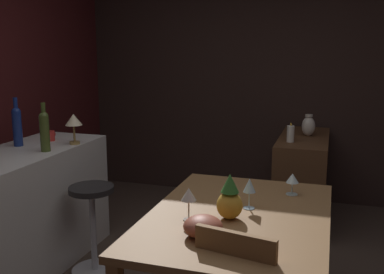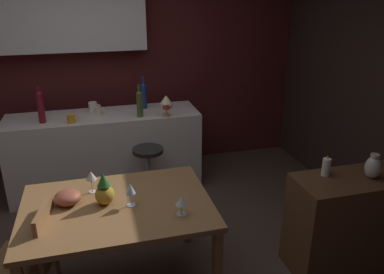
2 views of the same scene
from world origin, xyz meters
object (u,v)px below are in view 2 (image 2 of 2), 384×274
wine_glass_center (181,202)px  cup_red (166,106)px  dining_table (118,214)px  fruit_bowl (68,197)px  wine_bottle_cobalt (144,94)px  cup_cream (98,111)px  wine_bottle_olive (140,102)px  bar_stool (149,175)px  cup_white (93,107)px  chair_near_window (33,254)px  wine_glass_left (130,189)px  wine_glass_right (91,176)px  wine_bottle_ruby (40,105)px  cup_mustard (71,119)px  pillar_candle_tall (326,167)px  counter_lamp (166,101)px  sideboard_cabinet (356,221)px  vase_ceramic_ivory (373,167)px

wine_glass_center → cup_red: bearing=81.4°
wine_glass_center → cup_red: size_ratio=1.25×
dining_table → fruit_bowl: bearing=163.1°
wine_bottle_cobalt → cup_cream: 0.55m
wine_bottle_olive → bar_stool: bearing=-87.2°
cup_white → cup_red: 0.83m
cup_red → cup_white: bearing=169.4°
chair_near_window → wine_glass_left: size_ratio=4.78×
dining_table → wine_bottle_olive: 1.59m
wine_bottle_cobalt → dining_table: bearing=-104.8°
wine_glass_right → wine_bottle_ruby: wine_bottle_ruby is taller
wine_glass_left → cup_red: bearing=70.4°
cup_mustard → pillar_candle_tall: (1.96, -1.59, -0.05)m
wine_glass_left → counter_lamp: 1.58m
cup_red → sideboard_cabinet: bearing=-57.9°
wine_glass_left → wine_bottle_olive: wine_bottle_olive is taller
wine_bottle_cobalt → sideboard_cabinet: bearing=-54.6°
cup_mustard → vase_ceramic_ivory: (2.28, -1.72, -0.03)m
wine_bottle_ruby → pillar_candle_tall: size_ratio=2.30×
wine_bottle_cobalt → cup_mustard: size_ratio=2.97×
sideboard_cabinet → wine_bottle_ruby: bearing=144.8°
wine_glass_right → dining_table: bearing=-54.9°
bar_stool → pillar_candle_tall: pillar_candle_tall is taller
bar_stool → wine_bottle_olive: wine_bottle_olive is taller
cup_red → bar_stool: bearing=-120.2°
fruit_bowl → wine_bottle_cobalt: size_ratio=0.52×
cup_cream → wine_bottle_ruby: bearing=-169.3°
sideboard_cabinet → wine_bottle_ruby: size_ratio=2.83×
counter_lamp → vase_ceramic_ivory: (1.29, -1.68, -0.16)m
cup_cream → counter_lamp: size_ratio=0.45×
wine_bottle_ruby → cup_cream: bearing=10.7°
cup_mustard → cup_cream: bearing=34.6°
wine_glass_center → wine_bottle_cobalt: 2.05m
wine_bottle_olive → wine_glass_center: bearing=-88.8°
fruit_bowl → wine_glass_left: bearing=-17.8°
chair_near_window → cup_red: (1.32, 1.74, 0.47)m
wine_glass_center → cup_cream: size_ratio=1.28×
cup_white → counter_lamp: bearing=-28.1°
wine_glass_left → wine_bottle_ruby: bearing=114.3°
wine_glass_center → dining_table: bearing=149.7°
fruit_bowl → cup_cream: bearing=79.4°
wine_bottle_ruby → wine_bottle_olive: bearing=-3.8°
cup_white → dining_table: bearing=-86.8°
bar_stool → cup_mustard: size_ratio=5.33×
chair_near_window → fruit_bowl: (0.26, 0.17, 0.32)m
bar_stool → wine_glass_center: bearing=-89.2°
counter_lamp → wine_bottle_cobalt: bearing=116.7°
cup_cream → sideboard_cabinet: bearing=-44.0°
sideboard_cabinet → wine_bottle_olive: wine_bottle_olive is taller
cup_mustard → cup_cream: (0.28, 0.19, 0.00)m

